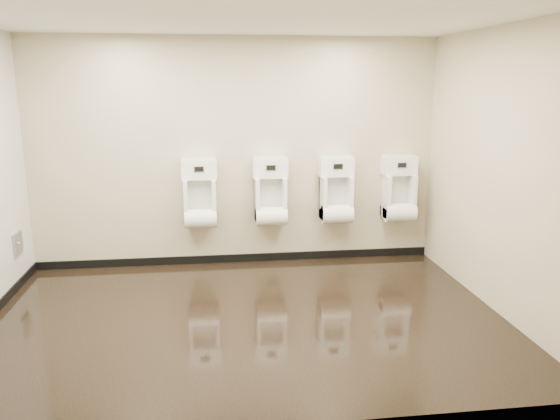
# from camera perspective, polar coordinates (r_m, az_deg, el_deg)

# --- Properties ---
(ground) EXTENTS (5.00, 3.50, 0.00)m
(ground) POSITION_cam_1_polar(r_m,az_deg,el_deg) (5.46, -3.39, -11.22)
(ground) COLOR black
(ground) RESTS_ON ground
(ceiling) EXTENTS (5.00, 3.50, 0.00)m
(ceiling) POSITION_cam_1_polar(r_m,az_deg,el_deg) (5.00, -3.85, 19.41)
(ceiling) COLOR silver
(back_wall) EXTENTS (5.00, 0.02, 2.80)m
(back_wall) POSITION_cam_1_polar(r_m,az_deg,el_deg) (6.77, -4.60, 5.91)
(back_wall) COLOR #BEB392
(back_wall) RESTS_ON ground
(front_wall) EXTENTS (5.00, 0.02, 2.80)m
(front_wall) POSITION_cam_1_polar(r_m,az_deg,el_deg) (3.34, -1.60, -1.69)
(front_wall) COLOR #BEB392
(front_wall) RESTS_ON ground
(right_wall) EXTENTS (0.02, 3.50, 2.80)m
(right_wall) POSITION_cam_1_polar(r_m,az_deg,el_deg) (5.77, 22.05, 3.70)
(right_wall) COLOR #BEB392
(right_wall) RESTS_ON ground
(skirting_back) EXTENTS (5.00, 0.02, 0.10)m
(skirting_back) POSITION_cam_1_polar(r_m,az_deg,el_deg) (7.06, -4.40, -5.03)
(skirting_back) COLOR black
(skirting_back) RESTS_ON ground
(access_panel) EXTENTS (0.04, 0.25, 0.25)m
(access_panel) POSITION_cam_1_polar(r_m,az_deg,el_deg) (6.76, -25.73, -3.19)
(access_panel) COLOR #9E9EA3
(access_panel) RESTS_ON left_wall
(urinal_0) EXTENTS (0.44, 0.33, 0.82)m
(urinal_0) POSITION_cam_1_polar(r_m,az_deg,el_deg) (6.71, -8.35, 1.19)
(urinal_0) COLOR white
(urinal_0) RESTS_ON back_wall
(urinal_1) EXTENTS (0.44, 0.33, 0.82)m
(urinal_1) POSITION_cam_1_polar(r_m,az_deg,el_deg) (6.75, -0.99, 1.40)
(urinal_1) COLOR white
(urinal_1) RESTS_ON back_wall
(urinal_2) EXTENTS (0.44, 0.33, 0.82)m
(urinal_2) POSITION_cam_1_polar(r_m,az_deg,el_deg) (6.89, 5.91, 1.57)
(urinal_2) COLOR white
(urinal_2) RESTS_ON back_wall
(urinal_3) EXTENTS (0.44, 0.33, 0.82)m
(urinal_3) POSITION_cam_1_polar(r_m,az_deg,el_deg) (7.12, 12.33, 1.72)
(urinal_3) COLOR white
(urinal_3) RESTS_ON back_wall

